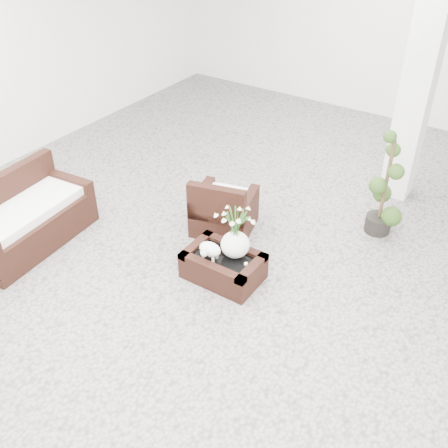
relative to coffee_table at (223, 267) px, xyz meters
The scene contains 9 objects.
ground 0.36m from the coffee_table, 112.21° to the left, with size 11.00×11.00×0.00m, color gray.
column 3.65m from the coffee_table, 70.80° to the left, with size 0.40×0.40×3.50m, color white.
coffee_table is the anchor object (origin of this frame).
sheep_figurine 0.30m from the coffee_table, 140.19° to the right, with size 0.28×0.23×0.21m, color white.
planter_narcissus 0.57m from the coffee_table, 45.00° to the left, with size 0.44×0.44×0.80m, color white, non-canonical shape.
tealight 0.35m from the coffee_table, ahead, with size 0.04×0.04×0.03m, color white.
armchair 1.06m from the coffee_table, 122.97° to the left, with size 0.77×0.74×0.82m, color black.
loveseat 2.63m from the coffee_table, 161.99° to the right, with size 1.71×0.82×0.91m, color black.
topiary 2.37m from the coffee_table, 58.48° to the left, with size 0.39×0.39×1.45m, color #233C13, non-canonical shape.
Camera 1 is at (2.79, -4.30, 4.13)m, focal length 41.82 mm.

